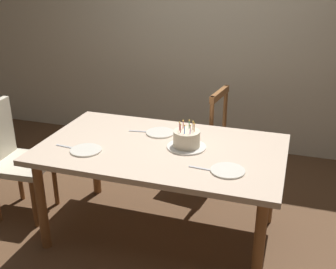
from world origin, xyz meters
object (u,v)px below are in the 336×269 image
at_px(dining_table, 161,157).
at_px(plate_far_side, 160,133).
at_px(chair_upholstered, 11,154).
at_px(plate_near_guest, 228,171).
at_px(chair_spindle_back, 200,140).
at_px(birthday_cake, 187,140).
at_px(plate_near_celebrant, 86,150).

height_order(dining_table, plate_far_side, plate_far_side).
height_order(plate_far_side, chair_upholstered, chair_upholstered).
relative_size(dining_table, plate_near_guest, 7.88).
bearing_deg(plate_far_side, chair_spindle_back, 74.14).
relative_size(birthday_cake, chair_spindle_back, 0.29).
height_order(dining_table, plate_near_celebrant, plate_near_celebrant).
xyz_separation_m(plate_near_guest, chair_upholstered, (-1.78, 0.16, -0.21)).
bearing_deg(chair_spindle_back, birthday_cake, -83.39).
height_order(birthday_cake, chair_spindle_back, chair_spindle_back).
height_order(dining_table, birthday_cake, birthday_cake).
bearing_deg(dining_table, birthday_cake, 12.94).
height_order(plate_far_side, chair_spindle_back, chair_spindle_back).
height_order(chair_spindle_back, chair_upholstered, same).
xyz_separation_m(dining_table, plate_far_side, (-0.09, 0.23, 0.09)).
relative_size(plate_near_guest, chair_upholstered, 0.23).
height_order(birthday_cake, chair_upholstered, chair_upholstered).
relative_size(birthday_cake, chair_upholstered, 0.29).
xyz_separation_m(birthday_cake, chair_spindle_back, (-0.09, 0.79, -0.34)).
xyz_separation_m(plate_far_side, chair_upholstered, (-1.17, -0.30, -0.21)).
distance_m(birthday_cake, plate_near_celebrant, 0.71).
relative_size(plate_far_side, plate_near_guest, 1.00).
bearing_deg(chair_spindle_back, plate_far_side, -105.86).
bearing_deg(plate_far_side, plate_near_celebrant, -130.09).
height_order(plate_near_guest, chair_spindle_back, chair_spindle_back).
relative_size(plate_near_celebrant, plate_near_guest, 1.00).
relative_size(dining_table, birthday_cake, 6.19).
bearing_deg(dining_table, plate_near_celebrant, -154.08).
bearing_deg(birthday_cake, plate_far_side, 143.83).
xyz_separation_m(dining_table, plate_near_guest, (0.52, -0.23, 0.09)).
height_order(plate_near_celebrant, chair_spindle_back, chair_spindle_back).
bearing_deg(plate_near_celebrant, chair_spindle_back, 62.19).
xyz_separation_m(dining_table, chair_upholstered, (-1.26, -0.07, -0.13)).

